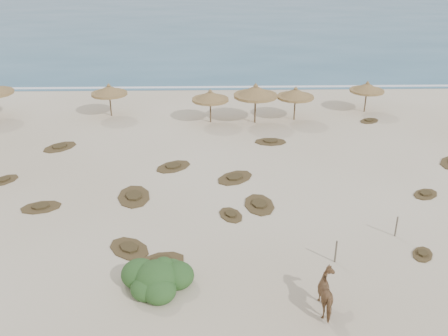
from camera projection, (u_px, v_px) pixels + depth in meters
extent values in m
plane|color=beige|center=(247.00, 234.00, 23.95)|extent=(160.00, 160.00, 0.00)
cube|color=#285A79|center=(220.00, 15.00, 92.03)|extent=(200.00, 100.00, 0.01)
cube|color=white|center=(229.00, 87.00, 47.55)|extent=(70.00, 0.60, 0.01)
cylinder|color=brown|center=(110.00, 104.00, 39.49)|extent=(0.11, 0.11, 1.99)
cylinder|color=#9A7646|center=(109.00, 94.00, 39.15)|extent=(3.44, 3.44, 0.17)
cone|color=#9A7646|center=(109.00, 90.00, 39.02)|extent=(3.32, 3.32, 0.71)
cone|color=#9A7646|center=(108.00, 84.00, 38.84)|extent=(0.34, 0.34, 0.21)
cylinder|color=brown|center=(210.00, 110.00, 38.11)|extent=(0.11, 0.11, 1.98)
cylinder|color=#9A7646|center=(210.00, 100.00, 37.76)|extent=(2.85, 2.85, 0.17)
cone|color=#9A7646|center=(210.00, 96.00, 37.63)|extent=(2.75, 2.75, 0.71)
cone|color=#9A7646|center=(210.00, 90.00, 37.46)|extent=(0.34, 0.34, 0.21)
cylinder|color=brown|center=(255.00, 108.00, 37.97)|extent=(0.13, 0.13, 2.33)
cylinder|color=#9A7646|center=(255.00, 96.00, 37.57)|extent=(3.38, 3.38, 0.20)
cone|color=#9A7646|center=(256.00, 91.00, 37.41)|extent=(3.27, 3.27, 0.83)
cone|color=#9A7646|center=(256.00, 84.00, 37.21)|extent=(0.40, 0.40, 0.24)
cylinder|color=brown|center=(295.00, 107.00, 38.65)|extent=(0.11, 0.11, 2.01)
cylinder|color=#9A7646|center=(295.00, 97.00, 38.30)|extent=(3.76, 3.76, 0.17)
cone|color=#9A7646|center=(296.00, 93.00, 38.17)|extent=(3.63, 3.63, 0.72)
cone|color=#9A7646|center=(296.00, 87.00, 37.99)|extent=(0.34, 0.34, 0.21)
cylinder|color=brown|center=(366.00, 100.00, 40.44)|extent=(0.11, 0.11, 1.93)
cylinder|color=#9A7646|center=(367.00, 91.00, 40.10)|extent=(3.44, 3.44, 0.17)
cone|color=#9A7646|center=(367.00, 87.00, 39.98)|extent=(3.33, 3.33, 0.69)
cone|color=#9A7646|center=(368.00, 82.00, 39.80)|extent=(0.33, 0.33, 0.20)
imported|color=#946643|center=(329.00, 294.00, 18.75)|extent=(0.87, 1.81, 1.51)
cylinder|color=brown|center=(336.00, 252.00, 21.66)|extent=(0.08, 0.08, 1.08)
cylinder|color=brown|center=(396.00, 226.00, 23.56)|extent=(0.09, 0.09, 1.06)
ellipsoid|color=#315E28|center=(156.00, 278.00, 20.04)|extent=(1.79, 1.79, 1.34)
ellipsoid|color=#315E28|center=(177.00, 275.00, 20.34)|extent=(1.43, 1.43, 1.07)
ellipsoid|color=#315E28|center=(140.00, 274.00, 20.37)|extent=(1.52, 1.52, 1.14)
ellipsoid|color=#315E28|center=(159.00, 291.00, 19.53)|extent=(1.34, 1.34, 1.01)
ellipsoid|color=#315E28|center=(146.00, 288.00, 19.69)|extent=(1.25, 1.25, 0.94)
ellipsoid|color=#315E28|center=(171.00, 269.00, 20.86)|extent=(1.07, 1.07, 0.81)
ellipsoid|color=#315E28|center=(163.00, 265.00, 20.32)|extent=(0.81, 0.81, 0.60)
ellipsoid|color=#315E28|center=(149.00, 270.00, 19.97)|extent=(0.72, 0.72, 0.54)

